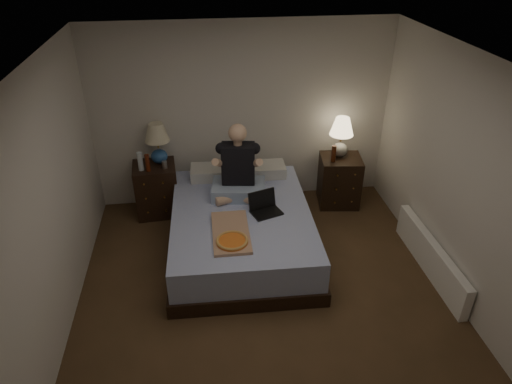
{
  "coord_description": "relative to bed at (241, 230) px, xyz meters",
  "views": [
    {
      "loc": [
        -0.59,
        -3.52,
        3.5
      ],
      "look_at": [
        0.0,
        0.9,
        0.85
      ],
      "focal_mm": 32.0,
      "sensor_mm": 36.0,
      "label": 1
    }
  ],
  "objects": [
    {
      "name": "beer_bottle_left",
      "position": [
        -1.12,
        0.84,
        0.56
      ],
      "size": [
        0.06,
        0.06,
        0.23
      ],
      "primitive_type": "cylinder",
      "color": "#501B0B",
      "rests_on": "nightstand_left"
    },
    {
      "name": "person",
      "position": [
        0.01,
        0.37,
        0.74
      ],
      "size": [
        0.73,
        0.61,
        0.93
      ],
      "primitive_type": null,
      "rotation": [
        0.0,
        0.0,
        -0.14
      ],
      "color": "black",
      "rests_on": "bed"
    },
    {
      "name": "pizza_box",
      "position": [
        -0.16,
        -0.64,
        0.31
      ],
      "size": [
        0.41,
        0.76,
        0.08
      ],
      "primitive_type": null,
      "rotation": [
        0.0,
        0.0,
        -0.01
      ],
      "color": "tan",
      "rests_on": "bed"
    },
    {
      "name": "wall_right",
      "position": [
        2.17,
        -1.0,
        0.98
      ],
      "size": [
        0.0,
        4.5,
        2.5
      ],
      "primitive_type": "cube",
      "rotation": [
        1.57,
        0.0,
        -1.57
      ],
      "color": "beige",
      "rests_on": "ground"
    },
    {
      "name": "beer_bottle_right",
      "position": [
        1.34,
        0.8,
        0.55
      ],
      "size": [
        0.06,
        0.06,
        0.23
      ],
      "primitive_type": "cylinder",
      "color": "#4F1F0B",
      "rests_on": "nightstand_right"
    },
    {
      "name": "water_bottle",
      "position": [
        -1.21,
        0.87,
        0.57
      ],
      "size": [
        0.07,
        0.07,
        0.25
      ],
      "primitive_type": "cylinder",
      "color": "silver",
      "rests_on": "nightstand_left"
    },
    {
      "name": "lamp_left",
      "position": [
        -0.98,
        1.05,
        0.73
      ],
      "size": [
        0.39,
        0.39,
        0.56
      ],
      "primitive_type": null,
      "rotation": [
        0.0,
        0.0,
        -0.26
      ],
      "color": "#295697",
      "rests_on": "nightstand_left"
    },
    {
      "name": "lamp_right",
      "position": [
        1.46,
        0.95,
        0.72
      ],
      "size": [
        0.4,
        0.4,
        0.56
      ],
      "primitive_type": null,
      "rotation": [
        0.0,
        0.0,
        0.28
      ],
      "color": "gray",
      "rests_on": "nightstand_right"
    },
    {
      "name": "laptop",
      "position": [
        0.29,
        -0.09,
        0.39
      ],
      "size": [
        0.41,
        0.37,
        0.24
      ],
      "primitive_type": null,
      "rotation": [
        0.0,
        0.0,
        0.33
      ],
      "color": "black",
      "rests_on": "bed"
    },
    {
      "name": "soda_can",
      "position": [
        -0.91,
        0.89,
        0.5
      ],
      "size": [
        0.07,
        0.07,
        0.1
      ],
      "primitive_type": "cylinder",
      "color": "silver",
      "rests_on": "nightstand_left"
    },
    {
      "name": "wall_back",
      "position": [
        0.17,
        1.25,
        0.98
      ],
      "size": [
        4.0,
        0.0,
        2.5
      ],
      "primitive_type": "cube",
      "rotation": [
        1.57,
        0.0,
        0.0
      ],
      "color": "beige",
      "rests_on": "ground"
    },
    {
      "name": "nightstand_left",
      "position": [
        -1.06,
        0.98,
        0.09
      ],
      "size": [
        0.59,
        0.54,
        0.72
      ],
      "primitive_type": "cube",
      "rotation": [
        0.0,
        0.0,
        0.08
      ],
      "color": "black",
      "rests_on": "floor"
    },
    {
      "name": "ceiling",
      "position": [
        0.17,
        -1.0,
        2.23
      ],
      "size": [
        4.0,
        4.5,
        0.0
      ],
      "primitive_type": "cube",
      "rotation": [
        3.14,
        0.0,
        0.0
      ],
      "color": "white",
      "rests_on": "ground"
    },
    {
      "name": "radiator",
      "position": [
        2.1,
        -0.72,
        -0.07
      ],
      "size": [
        0.1,
        1.6,
        0.4
      ],
      "primitive_type": "cube",
      "color": "white",
      "rests_on": "floor"
    },
    {
      "name": "floor",
      "position": [
        0.17,
        -1.0,
        -0.27
      ],
      "size": [
        4.0,
        4.5,
        0.0
      ],
      "primitive_type": "cube",
      "color": "brown",
      "rests_on": "ground"
    },
    {
      "name": "bed",
      "position": [
        0.0,
        0.0,
        0.0
      ],
      "size": [
        1.69,
        2.22,
        0.54
      ],
      "primitive_type": "cube",
      "rotation": [
        0.0,
        0.0,
        -0.03
      ],
      "color": "#6277C4",
      "rests_on": "floor"
    },
    {
      "name": "wall_left",
      "position": [
        -1.83,
        -1.0,
        0.98
      ],
      "size": [
        0.0,
        4.5,
        2.5
      ],
      "primitive_type": "cube",
      "rotation": [
        1.57,
        0.0,
        1.57
      ],
      "color": "beige",
      "rests_on": "ground"
    },
    {
      "name": "nightstand_right",
      "position": [
        1.48,
        0.88,
        0.08
      ],
      "size": [
        0.61,
        0.56,
        0.71
      ],
      "primitive_type": "cube",
      "rotation": [
        0.0,
        0.0,
        -0.13
      ],
      "color": "black",
      "rests_on": "floor"
    }
  ]
}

